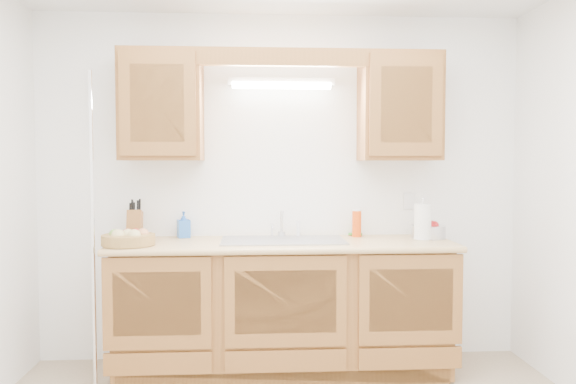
{
  "coord_description": "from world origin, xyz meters",
  "views": [
    {
      "loc": [
        -0.2,
        -2.6,
        1.43
      ],
      "look_at": [
        0.01,
        0.85,
        1.25
      ],
      "focal_mm": 35.0,
      "sensor_mm": 36.0,
      "label": 1
    }
  ],
  "objects": [
    {
      "name": "room",
      "position": [
        0.0,
        0.0,
        1.25
      ],
      "size": [
        3.52,
        3.5,
        2.5
      ],
      "color": "tan",
      "rests_on": "ground"
    },
    {
      "name": "base_cabinets",
      "position": [
        0.0,
        1.2,
        0.44
      ],
      "size": [
        2.2,
        0.6,
        0.86
      ],
      "primitive_type": "cube",
      "color": "#94582B",
      "rests_on": "ground"
    },
    {
      "name": "countertop",
      "position": [
        0.0,
        1.19,
        0.88
      ],
      "size": [
        2.3,
        0.63,
        0.04
      ],
      "primitive_type": "cube",
      "color": "tan",
      "rests_on": "base_cabinets"
    },
    {
      "name": "upper_cabinet_left",
      "position": [
        -0.83,
        1.33,
        1.83
      ],
      "size": [
        0.55,
        0.33,
        0.75
      ],
      "primitive_type": "cube",
      "color": "#94582B",
      "rests_on": "room"
    },
    {
      "name": "upper_cabinet_right",
      "position": [
        0.83,
        1.33,
        1.83
      ],
      "size": [
        0.55,
        0.33,
        0.75
      ],
      "primitive_type": "cube",
      "color": "#94582B",
      "rests_on": "room"
    },
    {
      "name": "valance",
      "position": [
        0.0,
        1.19,
        2.14
      ],
      "size": [
        2.2,
        0.05,
        0.12
      ],
      "primitive_type": "cube",
      "color": "#94582B",
      "rests_on": "room"
    },
    {
      "name": "fluorescent_fixture",
      "position": [
        0.0,
        1.42,
        2.0
      ],
      "size": [
        0.76,
        0.08,
        0.08
      ],
      "color": "white",
      "rests_on": "room"
    },
    {
      "name": "sink",
      "position": [
        0.0,
        1.21,
        0.83
      ],
      "size": [
        0.84,
        0.46,
        0.36
      ],
      "color": "#9E9EA3",
      "rests_on": "countertop"
    },
    {
      "name": "wire_shelf_pole",
      "position": [
        -1.2,
        0.94,
        1.0
      ],
      "size": [
        0.03,
        0.03,
        2.0
      ],
      "primitive_type": "cylinder",
      "color": "silver",
      "rests_on": "ground"
    },
    {
      "name": "outlet_plate",
      "position": [
        0.95,
        1.49,
        1.15
      ],
      "size": [
        0.08,
        0.01,
        0.12
      ],
      "primitive_type": "cube",
      "color": "white",
      "rests_on": "room"
    },
    {
      "name": "fruit_basket",
      "position": [
        -1.01,
        1.06,
        0.95
      ],
      "size": [
        0.43,
        0.43,
        0.11
      ],
      "rotation": [
        0.0,
        0.0,
        0.31
      ],
      "color": "#A98144",
      "rests_on": "countertop"
    },
    {
      "name": "knife_block",
      "position": [
        -1.03,
        1.36,
        1.0
      ],
      "size": [
        0.11,
        0.17,
        0.29
      ],
      "rotation": [
        0.0,
        0.0,
        0.06
      ],
      "color": "#94582B",
      "rests_on": "countertop"
    },
    {
      "name": "orange_canister",
      "position": [
        0.54,
        1.39,
        1.0
      ],
      "size": [
        0.08,
        0.08,
        0.2
      ],
      "rotation": [
        0.0,
        0.0,
        -0.3
      ],
      "color": "#EE4B0D",
      "rests_on": "countertop"
    },
    {
      "name": "soap_bottle",
      "position": [
        -0.7,
        1.42,
        0.99
      ],
      "size": [
        0.11,
        0.11,
        0.19
      ],
      "primitive_type": "imported",
      "rotation": [
        0.0,
        0.0,
        0.32
      ],
      "color": "blue",
      "rests_on": "countertop"
    },
    {
      "name": "sponge",
      "position": [
        0.54,
        1.44,
        0.91
      ],
      "size": [
        0.11,
        0.08,
        0.02
      ],
      "rotation": [
        0.0,
        0.0,
        -0.23
      ],
      "color": "#CC333F",
      "rests_on": "countertop"
    },
    {
      "name": "paper_towel",
      "position": [
        0.96,
        1.19,
        1.02
      ],
      "size": [
        0.14,
        0.14,
        0.3
      ],
      "rotation": [
        0.0,
        0.0,
        -0.2
      ],
      "color": "silver",
      "rests_on": "countertop"
    },
    {
      "name": "apple_bowl",
      "position": [
        1.03,
        1.27,
        0.95
      ],
      "size": [
        0.31,
        0.31,
        0.12
      ],
      "rotation": [
        0.0,
        0.0,
        -0.36
      ],
      "color": "silver",
      "rests_on": "countertop"
    }
  ]
}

